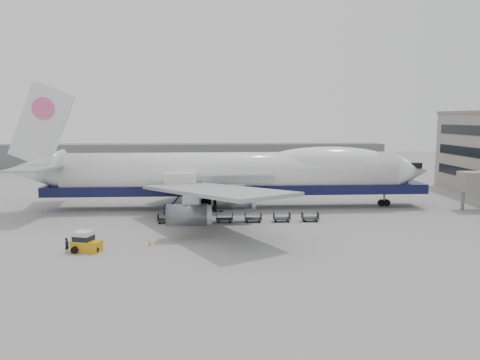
{
  "coord_description": "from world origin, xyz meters",
  "views": [
    {
      "loc": [
        -2.87,
        -61.54,
        14.39
      ],
      "look_at": [
        1.09,
        6.0,
        5.28
      ],
      "focal_mm": 35.0,
      "sensor_mm": 36.0,
      "label": 1
    }
  ],
  "objects": [
    {
      "name": "ground_worker",
      "position": [
        -18.55,
        -11.86,
        0.79
      ],
      "size": [
        0.6,
        0.69,
        1.59
      ],
      "primitive_type": "imported",
      "rotation": [
        0.0,
        0.0,
        1.1
      ],
      "color": "black",
      "rests_on": "ground"
    },
    {
      "name": "catering_truck",
      "position": [
        -7.73,
        8.52,
        3.45
      ],
      "size": [
        5.22,
        3.74,
        6.13
      ],
      "rotation": [
        0.0,
        0.0,
        0.04
      ],
      "color": "#191F4B",
      "rests_on": "ground"
    },
    {
      "name": "baggage_tug",
      "position": [
        -16.67,
        -11.62,
        0.99
      ],
      "size": [
        3.38,
        2.45,
        2.22
      ],
      "rotation": [
        0.0,
        0.0,
        -0.3
      ],
      "color": "#CB9313",
      "rests_on": "ground"
    },
    {
      "name": "dolly_0",
      "position": [
        -9.3,
        1.52,
        0.53
      ],
      "size": [
        2.3,
        1.35,
        1.3
      ],
      "color": "#2D2D30",
      "rests_on": "ground"
    },
    {
      "name": "dolly_5",
      "position": [
        10.61,
        1.52,
        0.53
      ],
      "size": [
        2.3,
        1.35,
        1.3
      ],
      "color": "#2D2D30",
      "rests_on": "ground"
    },
    {
      "name": "dolly_3",
      "position": [
        2.65,
        1.52,
        0.53
      ],
      "size": [
        2.3,
        1.35,
        1.3
      ],
      "color": "#2D2D30",
      "rests_on": "ground"
    },
    {
      "name": "dolly_1",
      "position": [
        -5.32,
        1.52,
        0.53
      ],
      "size": [
        2.3,
        1.35,
        1.3
      ],
      "color": "#2D2D30",
      "rests_on": "ground"
    },
    {
      "name": "dolly_2",
      "position": [
        -1.33,
        1.52,
        0.53
      ],
      "size": [
        2.3,
        1.35,
        1.3
      ],
      "color": "#2D2D30",
      "rests_on": "ground"
    },
    {
      "name": "apron_line",
      "position": [
        0.0,
        -6.0,
        0.01
      ],
      "size": [
        60.0,
        0.15,
        0.01
      ],
      "primitive_type": "cube",
      "color": "gold",
      "rests_on": "ground"
    },
    {
      "name": "traffic_cone",
      "position": [
        -10.06,
        -9.86,
        0.27
      ],
      "size": [
        0.39,
        0.39,
        0.57
      ],
      "rotation": [
        0.0,
        0.0,
        0.15
      ],
      "color": "orange",
      "rests_on": "ground"
    },
    {
      "name": "hangar",
      "position": [
        -10.0,
        70.0,
        3.5
      ],
      "size": [
        110.0,
        8.0,
        7.0
      ],
      "primitive_type": "cube",
      "color": "slate",
      "rests_on": "ground"
    },
    {
      "name": "dolly_4",
      "position": [
        6.63,
        1.52,
        0.53
      ],
      "size": [
        2.3,
        1.35,
        1.3
      ],
      "color": "#2D2D30",
      "rests_on": "ground"
    },
    {
      "name": "airliner",
      "position": [
        0.64,
        12.0,
        5.62
      ],
      "size": [
        67.0,
        55.3,
        19.98
      ],
      "color": "white",
      "rests_on": "ground"
    },
    {
      "name": "ground",
      "position": [
        0.0,
        0.0,
        0.0
      ],
      "size": [
        260.0,
        260.0,
        0.0
      ],
      "primitive_type": "plane",
      "color": "gray",
      "rests_on": "ground"
    }
  ]
}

